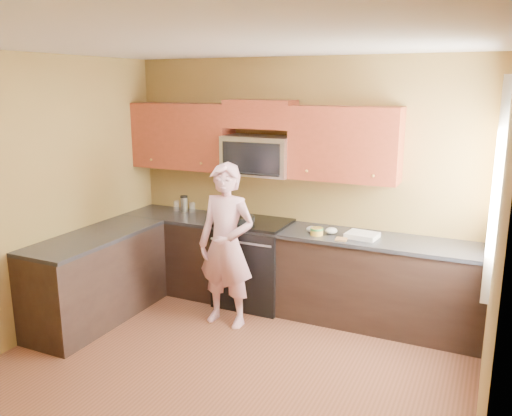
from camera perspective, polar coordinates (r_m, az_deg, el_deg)
The scene contains 25 objects.
floor at distance 4.56m, azimuth -4.90°, elevation -18.67°, with size 4.00×4.00×0.00m, color brown.
ceiling at distance 3.88m, azimuth -5.73°, elevation 17.53°, with size 4.00×4.00×0.00m, color white.
wall_back at distance 5.78m, azimuth 4.74°, elevation 2.71°, with size 4.00×4.00×0.00m, color brown.
wall_left at distance 5.28m, azimuth -24.38°, elevation 0.54°, with size 4.00×4.00×0.00m, color brown.
wall_right at distance 3.50m, azimuth 24.50°, elevation -5.60°, with size 4.00×4.00×0.00m, color brown.
cabinet_back_run at distance 5.75m, azimuth 3.52°, elevation -6.74°, with size 4.00×0.60×0.88m, color black.
cabinet_left_run at distance 5.72m, azimuth -16.96°, elevation -7.42°, with size 0.60×1.60×0.88m, color black.
countertop_back at distance 5.60m, azimuth 3.55°, elevation -2.35°, with size 4.00×0.62×0.04m, color black.
countertop_left at distance 5.58m, azimuth -17.20°, elevation -3.01°, with size 0.62×1.60×0.04m, color black.
stove at distance 5.87m, azimuth -0.22°, elevation -5.94°, with size 0.76×0.65×0.95m, color black, non-canonical shape.
microwave at distance 5.73m, azimuth 0.30°, elevation 3.68°, with size 0.76×0.40×0.42m, color silver, non-canonical shape.
upper_cab_left at distance 6.23m, azimuth -7.88°, elevation 4.34°, with size 1.22×0.33×0.75m, color maroon, non-canonical shape.
upper_cab_right at distance 5.44m, azimuth 9.50°, elevation 2.98°, with size 1.12×0.33×0.75m, color maroon, non-canonical shape.
upper_cab_over_mw at distance 5.69m, azimuth 0.46°, elevation 10.20°, with size 0.76×0.33×0.30m, color maroon.
window at distance 4.59m, azimuth 24.90°, elevation 2.54°, with size 0.06×1.06×1.66m, color white, non-canonical shape.
woman at distance 5.27m, azimuth -3.25°, elevation -4.11°, with size 0.61×0.40×1.67m, color pink.
frying_pan at distance 5.72m, azimuth -1.58°, elevation -1.47°, with size 0.29×0.50×0.07m, color black, non-canonical shape.
butter_tub at distance 5.35m, azimuth 6.63°, elevation -2.94°, with size 0.13×0.13×0.10m, color gold, non-canonical shape.
toast_slice at distance 5.22m, azimuth 9.29°, elevation -3.38°, with size 0.11×0.11×0.01m, color #B27F47.
napkin_a at distance 5.45m, azimuth 6.10°, elevation -2.30°, with size 0.11×0.12×0.06m, color silver.
napkin_b at distance 5.40m, azimuth 8.22°, elevation -2.47°, with size 0.12×0.13×0.07m, color silver.
dish_towel at distance 5.32m, azimuth 11.50°, elevation -2.94°, with size 0.30×0.24×0.05m, color white.
travel_mug at distance 6.36m, azimuth -7.82°, elevation -0.35°, with size 0.09×0.09×0.19m, color silver, non-canonical shape.
glass_a at distance 6.39m, azimuth -8.65°, elevation 0.24°, with size 0.07×0.07×0.12m, color silver.
glass_c at distance 6.28m, azimuth -6.97°, elevation 0.06°, with size 0.07×0.07×0.12m, color silver.
Camera 1 is at (1.96, -3.33, 2.41)m, focal length 36.69 mm.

